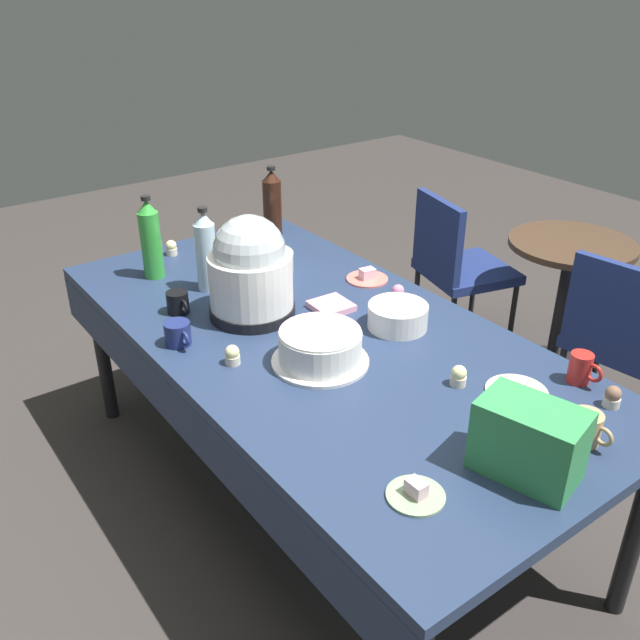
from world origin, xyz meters
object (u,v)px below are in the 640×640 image
Objects in this scene: glass_salad_bowl at (264,262)px; cupcake_mint at (612,397)px; frosted_layer_cake at (320,348)px; maroon_chair_right at (623,335)px; dessert_plate_cream at (517,390)px; coffee_mug_tan at (586,428)px; coffee_mug_navy at (178,334)px; dessert_plate_coral at (367,277)px; cupcake_vanilla at (398,293)px; soda_bottle_water at (206,252)px; coffee_mug_black at (178,303)px; cupcake_lemon at (171,248)px; soda_bottle_cola at (272,203)px; maroon_chair_left at (456,262)px; ceramic_snack_bowl at (398,316)px; soda_carton at (529,441)px; soda_bottle_lime_soda at (151,240)px; round_cafe_table at (565,284)px; potluck_table at (320,348)px; cupcake_rose at (459,376)px; dessert_plate_sage at (416,493)px; cupcake_cocoa at (232,355)px; slow_cooker at (250,271)px; coffee_mug_red at (581,368)px.

glass_salad_bowl reaches higher than cupcake_mint.
frosted_layer_cake is 1.49m from maroon_chair_right.
coffee_mug_tan is (0.26, -0.04, 0.04)m from dessert_plate_cream.
frosted_layer_cake is 0.50m from coffee_mug_navy.
cupcake_vanilla is at bearing -7.77° from dessert_plate_coral.
coffee_mug_black is at bearing -57.49° from soda_bottle_water.
cupcake_lemon is at bearing -152.04° from cupcake_vanilla.
cupcake_lemon is 0.21× the size of soda_bottle_cola.
maroon_chair_left is at bearing 139.35° from dessert_plate_cream.
frosted_layer_cake is at bearing -84.70° from ceramic_snack_bowl.
soda_carton is 0.31× the size of maroon_chair_right.
coffee_mug_navy is (-0.88, -0.70, 0.03)m from dessert_plate_cream.
soda_carton reaches higher than dessert_plate_coral.
soda_carton is at bearing -93.82° from coffee_mug_tan.
glass_salad_bowl is 0.47m from soda_bottle_lime_soda.
soda_bottle_water reaches higher than soda_carton.
coffee_mug_black is 0.17× the size of round_cafe_table.
cupcake_rose reaches higher than potluck_table.
cupcake_vanilla is at bearing -115.29° from maroon_chair_right.
dessert_plate_sage is at bearing -20.55° from potluck_table.
maroon_chair_left is (-1.44, 0.89, -0.29)m from cupcake_mint.
dessert_plate_cream is at bearing 1.31° from ceramic_snack_bowl.
frosted_layer_cake reaches higher than cupcake_cocoa.
frosted_layer_cake is 0.38× the size of maroon_chair_right.
glass_salad_bowl is at bearing 159.61° from soda_carton.
slow_cooker is at bearing 49.93° from coffee_mug_black.
coffee_mug_navy is 2.00m from round_cafe_table.
glass_salad_bowl is 0.46m from cupcake_lemon.
ceramic_snack_bowl is (0.71, 0.11, 0.01)m from glass_salad_bowl.
dessert_plate_cream is 1.10× the size of dessert_plate_coral.
cupcake_mint is at bearing 11.48° from glass_salad_bowl.
soda_bottle_lime_soda reaches higher than maroon_chair_right.
coffee_mug_navy is at bearing -16.61° from soda_bottle_lime_soda.
cupcake_cocoa and cupcake_rose have the same top height.
coffee_mug_navy is at bearing -50.11° from soda_bottle_cola.
soda_bottle_water is 0.40× the size of maroon_chair_right.
cupcake_rose is 0.94m from coffee_mug_navy.
cupcake_lemon is at bearing 157.10° from coffee_mug_black.
coffee_mug_red is at bearing 32.28° from potluck_table.
soda_bottle_water is 1.43m from coffee_mug_red.
potluck_table is 0.36m from cupcake_cocoa.
ceramic_snack_bowl reaches higher than dessert_plate_sage.
maroon_chair_left reaches higher than cupcake_rose.
maroon_chair_left is 1.00× the size of maroon_chair_right.
coffee_mug_red reaches higher than cupcake_vanilla.
coffee_mug_red is (0.74, 0.82, 0.02)m from cupcake_cocoa.
cupcake_cocoa is at bearing -103.92° from maroon_chair_right.
cupcake_cocoa is 1.09m from coffee_mug_tan.
coffee_mug_black reaches higher than cupcake_mint.
frosted_layer_cake is at bearing -82.61° from round_cafe_table.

